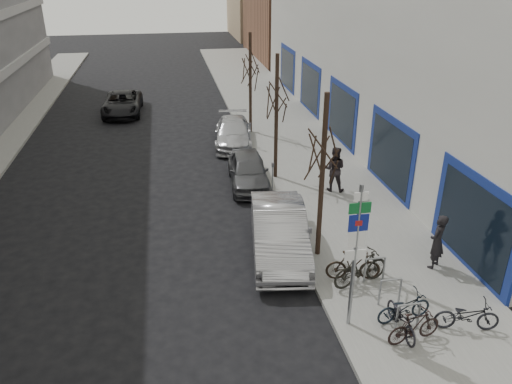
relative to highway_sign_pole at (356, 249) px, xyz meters
name	(u,v)px	position (x,y,z in m)	size (l,w,h in m)	color
ground	(259,339)	(-2.40, 0.01, -2.46)	(120.00, 120.00, 0.00)	black
sidewalk_east	(316,175)	(2.10, 10.01, -2.38)	(5.00, 70.00, 0.15)	slate
commercial_building	(506,36)	(14.60, 16.01, 2.54)	(20.00, 32.00, 10.00)	#B7B7B2
brick_building_far	(314,14)	(10.60, 40.01, 1.54)	(12.00, 14.00, 8.00)	brown
highway_sign_pole	(356,249)	(0.00, 0.00, 0.00)	(0.55, 0.10, 4.20)	gray
bike_rack	(390,288)	(1.40, 0.61, -1.80)	(0.66, 2.26, 0.83)	gray
tree_near	(324,139)	(0.20, 3.51, 1.65)	(1.80, 1.80, 5.50)	black
tree_mid	(277,88)	(0.20, 10.01, 1.65)	(1.80, 1.80, 5.50)	black
tree_far	(250,60)	(0.20, 16.51, 1.65)	(1.80, 1.80, 5.50)	black
meter_front	(309,242)	(-0.25, 3.01, -1.54)	(0.10, 0.08, 1.27)	gray
meter_mid	(273,174)	(-0.25, 8.51, -1.54)	(0.10, 0.08, 1.27)	gray
meter_back	(250,133)	(-0.25, 14.01, -1.54)	(0.10, 0.08, 1.27)	gray
bike_near_left	(402,316)	(1.22, -0.52, -1.82)	(0.49, 1.61, 0.98)	black
bike_near_right	(414,326)	(1.37, -0.92, -1.84)	(0.45, 1.53, 0.93)	black
bike_mid_curb	(404,305)	(1.48, -0.11, -1.82)	(0.48, 1.58, 0.97)	black
bike_mid_inner	(361,268)	(0.94, 1.65, -1.74)	(0.56, 1.88, 1.14)	black
bike_far_curb	(468,313)	(2.92, -0.74, -1.80)	(0.50, 1.66, 1.01)	black
bike_far_inner	(353,265)	(0.81, 1.91, -1.80)	(0.49, 1.66, 1.01)	black
parked_car_front	(279,232)	(-1.00, 3.97, -1.64)	(1.72, 4.94, 1.63)	#A5A5AA
parked_car_mid	(248,170)	(-1.07, 9.64, -1.77)	(1.61, 4.01, 1.37)	#4D4D52
parked_car_back	(233,133)	(-1.00, 14.90, -1.79)	(1.86, 4.57, 1.33)	#B8B8BD
lane_car	(122,103)	(-7.07, 21.91, -1.78)	(2.26, 4.89, 1.36)	black
pedestrian_near	(437,242)	(3.56, 2.12, -1.41)	(0.66, 0.43, 1.80)	black
pedestrian_far	(334,169)	(2.27, 8.17, -1.34)	(0.71, 0.48, 1.93)	black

